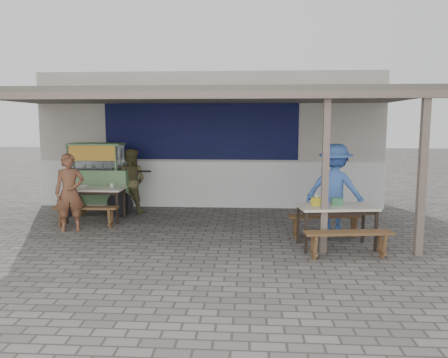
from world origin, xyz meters
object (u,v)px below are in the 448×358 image
object	(u,v)px
patron_street_side	(70,192)
tissue_box	(316,202)
vendor_cart	(99,176)
condiment_bowl	(84,186)
donation_box	(337,202)
patron_right_table	(335,189)
table_left	(96,192)
bench_right_street	(348,238)
condiment_jar	(112,185)
bench_left_street	(86,212)
bench_left_wall	(106,201)
table_right	(336,210)
patron_wall_side	(131,181)
bench_right_wall	(325,221)

from	to	relation	value
patron_street_side	tissue_box	bearing A→B (deg)	-29.81
vendor_cart	condiment_bowl	world-z (taller)	vendor_cart
donation_box	patron_right_table	bearing A→B (deg)	81.80
table_left	vendor_cart	bearing A→B (deg)	103.36
bench_right_street	vendor_cart	xyz separation A→B (m)	(-5.27, 3.24, 0.59)
condiment_jar	tissue_box	bearing A→B (deg)	-24.06
bench_left_street	vendor_cart	bearing A→B (deg)	97.50
bench_left_wall	table_right	world-z (taller)	table_right
condiment_jar	condiment_bowl	distance (m)	0.64
patron_street_side	donation_box	size ratio (longest dim) A/B	8.21
patron_street_side	patron_wall_side	bearing A→B (deg)	48.57
table_left	bench_right_street	distance (m)	5.63
bench_right_wall	vendor_cart	size ratio (longest dim) A/B	0.68
vendor_cart	patron_street_side	world-z (taller)	vendor_cart
bench_right_wall	patron_wall_side	size ratio (longest dim) A/B	0.93
vendor_cart	patron_wall_side	bearing A→B (deg)	9.52
table_right	bench_left_wall	bearing A→B (deg)	146.50
bench_right_wall	condiment_jar	size ratio (longest dim) A/B	16.81
patron_street_side	patron_right_table	size ratio (longest dim) A/B	0.89
bench_right_wall	vendor_cart	distance (m)	5.50
bench_right_wall	tissue_box	size ratio (longest dim) A/B	10.48
table_right	vendor_cart	world-z (taller)	vendor_cart
bench_left_street	condiment_jar	xyz separation A→B (m)	(0.31, 0.79, 0.46)
patron_right_table	condiment_bowl	world-z (taller)	patron_right_table
bench_right_wall	patron_wall_side	xyz separation A→B (m)	(-4.36, 2.10, 0.45)
tissue_box	condiment_jar	world-z (taller)	tissue_box
bench_right_street	donation_box	world-z (taller)	donation_box
bench_left_wall	condiment_jar	world-z (taller)	condiment_jar
bench_left_street	patron_wall_side	world-z (taller)	patron_wall_side
table_right	patron_street_side	distance (m)	5.26
table_right	patron_street_side	world-z (taller)	patron_street_side
table_left	condiment_jar	size ratio (longest dim) A/B	14.48
bench_left_street	donation_box	world-z (taller)	donation_box
bench_left_wall	vendor_cart	distance (m)	0.65
bench_right_street	patron_street_side	size ratio (longest dim) A/B	0.92
table_left	vendor_cart	xyz separation A→B (m)	(-0.21, 0.81, 0.26)
bench_right_street	patron_wall_side	world-z (taller)	patron_wall_side
bench_left_wall	vendor_cart	bearing A→B (deg)	140.51
table_left	bench_left_street	bearing A→B (deg)	-90.00
table_left	patron_right_table	xyz separation A→B (m)	(5.13, -0.81, 0.23)
table_left	bench_left_wall	size ratio (longest dim) A/B	0.93
tissue_box	condiment_jar	size ratio (longest dim) A/B	1.60
patron_wall_side	patron_right_table	size ratio (longest dim) A/B	0.88
patron_right_table	condiment_bowl	bearing A→B (deg)	13.09
condiment_bowl	vendor_cart	bearing A→B (deg)	81.85
condiment_bowl	donation_box	bearing A→B (deg)	-18.80
table_right	vendor_cart	size ratio (longest dim) A/B	0.66
condiment_bowl	table_right	bearing A→B (deg)	-19.52
patron_right_table	donation_box	bearing A→B (deg)	104.16
bench_left_street	patron_right_table	distance (m)	5.15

